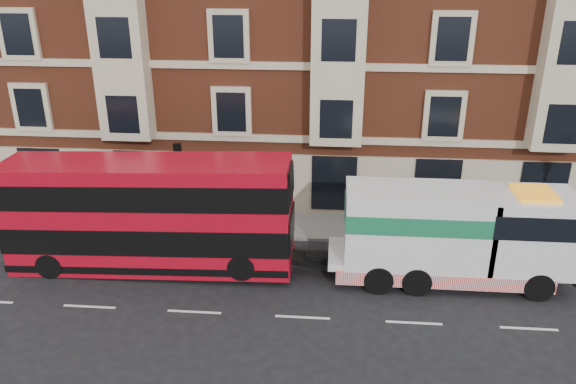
{
  "coord_description": "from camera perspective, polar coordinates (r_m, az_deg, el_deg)",
  "views": [
    {
      "loc": [
        0.92,
        -17.07,
        12.01
      ],
      "look_at": [
        -0.87,
        4.0,
        3.26
      ],
      "focal_mm": 35.0,
      "sensor_mm": 36.0,
      "label": 1
    }
  ],
  "objects": [
    {
      "name": "ground",
      "position": [
        20.89,
        1.48,
        -12.62
      ],
      "size": [
        120.0,
        120.0,
        0.0
      ],
      "primitive_type": "plane",
      "color": "black",
      "rests_on": "ground"
    },
    {
      "name": "sidewalk",
      "position": [
        27.33,
        2.45,
        -3.43
      ],
      "size": [
        90.0,
        3.0,
        0.15
      ],
      "primitive_type": "cube",
      "color": "slate",
      "rests_on": "ground"
    },
    {
      "name": "lamp_post_west",
      "position": [
        26.01,
        -10.92,
        1.03
      ],
      "size": [
        0.35,
        0.15,
        4.35
      ],
      "color": "black",
      "rests_on": "sidewalk"
    },
    {
      "name": "double_decker_bus",
      "position": [
        23.5,
        -13.95,
        -2.09
      ],
      "size": [
        11.64,
        2.67,
        4.71
      ],
      "color": "#B3091C",
      "rests_on": "ground"
    },
    {
      "name": "tow_truck",
      "position": [
        22.97,
        16.1,
        -4.13
      ],
      "size": [
        9.33,
        2.76,
        3.89
      ],
      "color": "white",
      "rests_on": "ground"
    },
    {
      "name": "pedestrian",
      "position": [
        29.6,
        -19.82,
        -0.77
      ],
      "size": [
        0.64,
        0.44,
        1.68
      ],
      "primitive_type": "imported",
      "rotation": [
        0.0,
        0.0,
        0.07
      ],
      "color": "#182331",
      "rests_on": "sidewalk"
    }
  ]
}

